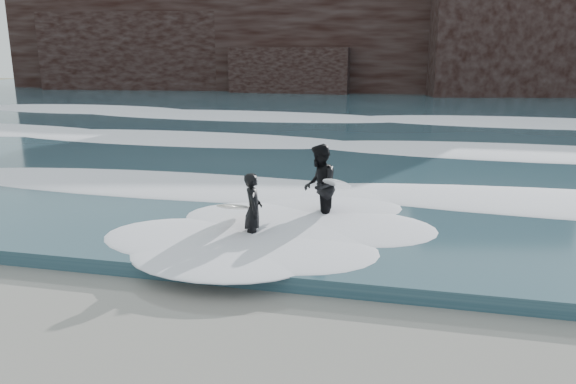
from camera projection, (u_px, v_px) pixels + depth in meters
The scene contains 7 objects.
sea at pixel (373, 113), 34.15m from camera, with size 90.00×52.00×0.30m, color #284551.
headland at pixel (391, 35), 48.97m from camera, with size 70.00×9.00×10.00m, color black.
foam_near at pixel (314, 186), 15.23m from camera, with size 60.00×3.20×0.20m, color white.
foam_mid at pixel (346, 143), 21.83m from camera, with size 60.00×4.00×0.24m, color white.
foam_far at pixel (367, 116), 30.31m from camera, with size 60.00×4.80×0.30m, color white.
surfer_left at pixel (248, 209), 11.64m from camera, with size 1.03×2.16×1.57m.
surfer_right at pixel (321, 186), 12.86m from camera, with size 1.16×2.03×1.93m.
Camera 1 is at (2.64, -5.56, 4.07)m, focal length 35.00 mm.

